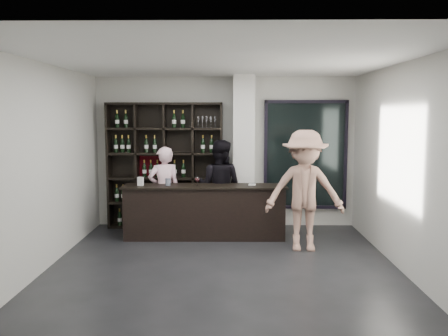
{
  "coord_description": "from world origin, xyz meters",
  "views": [
    {
      "loc": [
        0.12,
        -6.44,
        2.2
      ],
      "look_at": [
        0.0,
        1.1,
        1.32
      ],
      "focal_mm": 38.0,
      "sensor_mm": 36.0,
      "label": 1
    }
  ],
  "objects_px": {
    "wine_shelf": "(165,166)",
    "taster_black": "(219,186)",
    "taster_pink": "(164,191)",
    "tasting_counter": "(205,212)",
    "customer": "(305,191)"
  },
  "relations": [
    {
      "from": "tasting_counter",
      "to": "customer",
      "type": "xyz_separation_m",
      "value": [
        1.64,
        -0.7,
        0.5
      ]
    },
    {
      "from": "tasting_counter",
      "to": "taster_black",
      "type": "distance_m",
      "value": 0.65
    },
    {
      "from": "wine_shelf",
      "to": "taster_pink",
      "type": "relative_size",
      "value": 1.5
    },
    {
      "from": "tasting_counter",
      "to": "taster_pink",
      "type": "distance_m",
      "value": 0.87
    },
    {
      "from": "wine_shelf",
      "to": "taster_pink",
      "type": "distance_m",
      "value": 0.67
    },
    {
      "from": "wine_shelf",
      "to": "taster_black",
      "type": "bearing_deg",
      "value": -18.52
    },
    {
      "from": "tasting_counter",
      "to": "customer",
      "type": "relative_size",
      "value": 1.48
    },
    {
      "from": "wine_shelf",
      "to": "tasting_counter",
      "type": "height_order",
      "value": "wine_shelf"
    },
    {
      "from": "wine_shelf",
      "to": "tasting_counter",
      "type": "bearing_deg",
      "value": -45.53
    },
    {
      "from": "wine_shelf",
      "to": "customer",
      "type": "height_order",
      "value": "wine_shelf"
    },
    {
      "from": "wine_shelf",
      "to": "taster_black",
      "type": "distance_m",
      "value": 1.16
    },
    {
      "from": "taster_pink",
      "to": "taster_black",
      "type": "height_order",
      "value": "taster_black"
    },
    {
      "from": "tasting_counter",
      "to": "taster_pink",
      "type": "bearing_deg",
      "value": 158.47
    },
    {
      "from": "taster_black",
      "to": "customer",
      "type": "bearing_deg",
      "value": 155.77
    },
    {
      "from": "wine_shelf",
      "to": "taster_black",
      "type": "xyz_separation_m",
      "value": [
        1.05,
        -0.35,
        -0.34
      ]
    }
  ]
}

